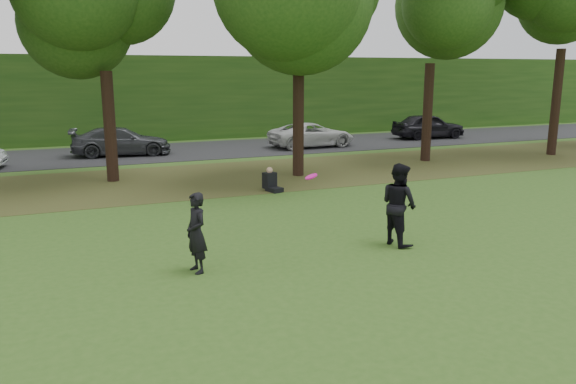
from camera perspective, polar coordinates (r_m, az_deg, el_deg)
The scene contains 9 objects.
ground at distance 10.27m, azimuth 7.93°, elevation -11.54°, with size 120.00×120.00×0.00m, color #30531A.
leaf_litter at distance 22.01m, azimuth -9.31°, elevation 1.28°, with size 60.00×7.00×0.01m, color #4A321A.
street at distance 29.76m, azimuth -12.85°, elevation 3.97°, with size 70.00×7.00×0.02m, color black.
far_hedge at distance 35.44m, azimuth -14.71°, elevation 9.20°, with size 70.00×3.00×5.00m, color #1F4714.
player_left at distance 11.75m, azimuth -9.30°, elevation -4.11°, with size 0.62×0.40×1.69m, color black.
player_right at distance 13.67m, azimuth 11.19°, elevation -1.22°, with size 0.97×0.75×1.99m, color black.
parked_cars at distance 29.28m, azimuth -10.06°, elevation 5.34°, with size 39.76×3.79×1.53m.
frisbee at distance 11.94m, azimuth 2.37°, elevation 1.58°, with size 0.37×0.38×0.16m.
seated_person at distance 19.61m, azimuth -1.75°, elevation 1.01°, with size 0.59×0.81×0.83m.
Camera 1 is at (-4.82, -8.08, 4.11)m, focal length 35.00 mm.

